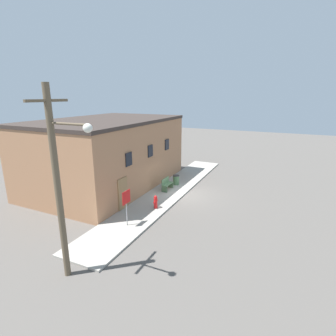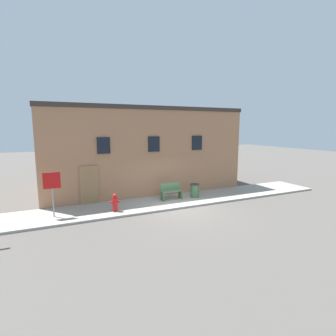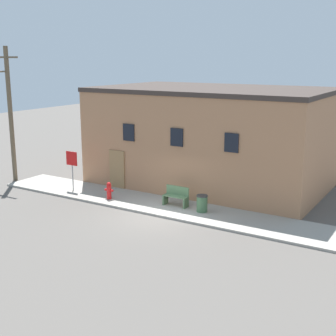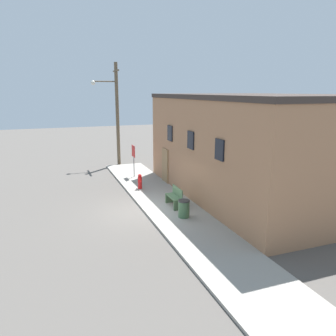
{
  "view_description": "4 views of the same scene",
  "coord_description": "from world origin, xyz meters",
  "px_view_note": "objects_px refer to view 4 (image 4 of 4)",
  "views": [
    {
      "loc": [
        -17.44,
        -6.71,
        7.31
      ],
      "look_at": [
        -0.13,
        1.36,
        2.0
      ],
      "focal_mm": 28.0,
      "sensor_mm": 36.0,
      "label": 1
    },
    {
      "loc": [
        -6.14,
        -11.74,
        4.24
      ],
      "look_at": [
        -0.13,
        1.36,
        2.0
      ],
      "focal_mm": 28.0,
      "sensor_mm": 36.0,
      "label": 2
    },
    {
      "loc": [
        11.18,
        -17.05,
        7.1
      ],
      "look_at": [
        -0.13,
        1.36,
        2.0
      ],
      "focal_mm": 50.0,
      "sensor_mm": 36.0,
      "label": 3
    },
    {
      "loc": [
        14.45,
        -4.05,
        5.67
      ],
      "look_at": [
        -0.13,
        1.36,
        2.0
      ],
      "focal_mm": 35.0,
      "sensor_mm": 36.0,
      "label": 4
    }
  ],
  "objects_px": {
    "trash_bin": "(184,209)",
    "utility_pole": "(116,111)",
    "bench": "(175,197)",
    "stop_sign": "(134,155)",
    "fire_hydrant": "(140,181)"
  },
  "relations": [
    {
      "from": "bench",
      "to": "trash_bin",
      "type": "relative_size",
      "value": 1.55
    },
    {
      "from": "trash_bin",
      "to": "utility_pole",
      "type": "bearing_deg",
      "value": -177.92
    },
    {
      "from": "utility_pole",
      "to": "fire_hydrant",
      "type": "bearing_deg",
      "value": -1.69
    },
    {
      "from": "fire_hydrant",
      "to": "trash_bin",
      "type": "bearing_deg",
      "value": 7.64
    },
    {
      "from": "fire_hydrant",
      "to": "utility_pole",
      "type": "bearing_deg",
      "value": 178.31
    },
    {
      "from": "stop_sign",
      "to": "trash_bin",
      "type": "bearing_deg",
      "value": 2.2
    },
    {
      "from": "bench",
      "to": "utility_pole",
      "type": "relative_size",
      "value": 0.16
    },
    {
      "from": "bench",
      "to": "stop_sign",
      "type": "bearing_deg",
      "value": -175.96
    },
    {
      "from": "stop_sign",
      "to": "utility_pole",
      "type": "height_order",
      "value": "utility_pole"
    },
    {
      "from": "fire_hydrant",
      "to": "trash_bin",
      "type": "height_order",
      "value": "fire_hydrant"
    },
    {
      "from": "stop_sign",
      "to": "utility_pole",
      "type": "relative_size",
      "value": 0.27
    },
    {
      "from": "trash_bin",
      "to": "utility_pole",
      "type": "distance_m",
      "value": 12.86
    },
    {
      "from": "stop_sign",
      "to": "utility_pole",
      "type": "xyz_separation_m",
      "value": [
        -4.57,
        -0.15,
        2.58
      ]
    },
    {
      "from": "stop_sign",
      "to": "trash_bin",
      "type": "height_order",
      "value": "stop_sign"
    },
    {
      "from": "stop_sign",
      "to": "utility_pole",
      "type": "bearing_deg",
      "value": -178.12
    }
  ]
}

